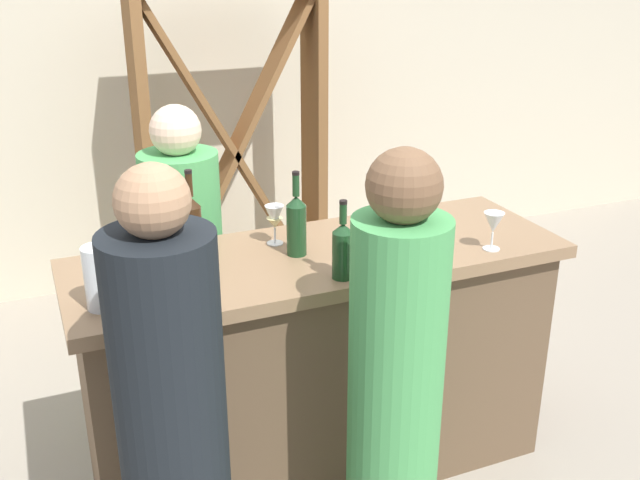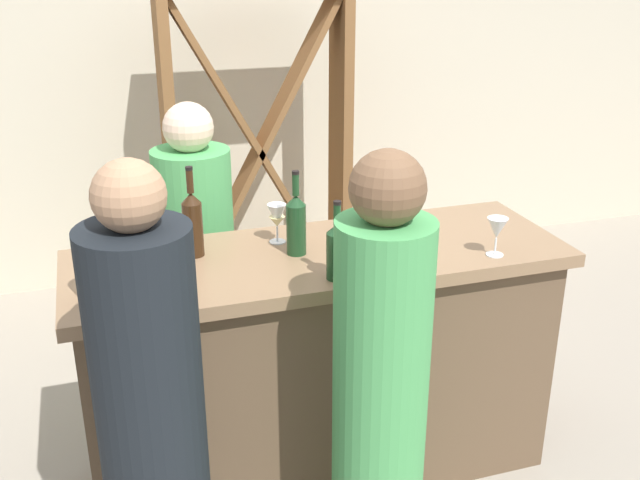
% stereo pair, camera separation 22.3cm
% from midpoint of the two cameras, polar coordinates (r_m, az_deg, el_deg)
% --- Properties ---
extents(ground_plane, '(12.00, 12.00, 0.00)m').
position_cam_midpoint_polar(ground_plane, '(3.24, -2.06, -17.09)').
color(ground_plane, '#9E9384').
extents(back_wall, '(8.00, 0.10, 2.80)m').
position_cam_midpoint_polar(back_wall, '(4.69, -12.23, 13.66)').
color(back_wall, beige).
rests_on(back_wall, ground).
extents(bar_counter, '(1.86, 0.64, 0.98)m').
position_cam_midpoint_polar(bar_counter, '(2.95, -2.19, -9.66)').
color(bar_counter, brown).
rests_on(bar_counter, ground).
extents(wine_rack, '(1.06, 0.28, 1.85)m').
position_cam_midpoint_polar(wine_rack, '(4.29, -8.21, 6.67)').
color(wine_rack, brown).
rests_on(wine_rack, ground).
extents(wine_bottle_leftmost_amber_brown, '(0.07, 0.07, 0.34)m').
position_cam_midpoint_polar(wine_bottle_leftmost_amber_brown, '(2.68, -12.24, 1.00)').
color(wine_bottle_leftmost_amber_brown, '#331E0F').
rests_on(wine_bottle_leftmost_amber_brown, bar_counter).
extents(wine_bottle_second_left_olive_green, '(0.07, 0.07, 0.32)m').
position_cam_midpoint_polar(wine_bottle_second_left_olive_green, '(2.68, -4.22, 1.24)').
color(wine_bottle_second_left_olive_green, '#193D1E').
rests_on(wine_bottle_second_left_olive_green, bar_counter).
extents(wine_bottle_center_olive_green, '(0.07, 0.07, 0.28)m').
position_cam_midpoint_polar(wine_bottle_center_olive_green, '(2.49, -0.79, -0.76)').
color(wine_bottle_center_olive_green, '#193D1E').
rests_on(wine_bottle_center_olive_green, bar_counter).
extents(wine_glass_near_left, '(0.08, 0.08, 0.15)m').
position_cam_midpoint_polar(wine_glass_near_left, '(2.77, 11.06, 1.22)').
color(wine_glass_near_left, white).
rests_on(wine_glass_near_left, bar_counter).
extents(wine_glass_near_center, '(0.07, 0.07, 0.16)m').
position_cam_midpoint_polar(wine_glass_near_center, '(2.69, 1.49, 1.19)').
color(wine_glass_near_center, white).
rests_on(wine_glass_near_center, bar_counter).
extents(wine_glass_near_right, '(0.07, 0.07, 0.15)m').
position_cam_midpoint_polar(wine_glass_near_right, '(2.79, -5.83, 1.59)').
color(wine_glass_near_right, white).
rests_on(wine_glass_near_right, bar_counter).
extents(water_pitcher, '(0.10, 0.10, 0.21)m').
position_cam_midpoint_polar(water_pitcher, '(2.42, -19.18, -2.82)').
color(water_pitcher, silver).
rests_on(water_pitcher, bar_counter).
extents(person_left_guest, '(0.36, 0.36, 1.52)m').
position_cam_midpoint_polar(person_left_guest, '(2.38, 3.10, -11.82)').
color(person_left_guest, '#4CA559').
rests_on(person_left_guest, ground).
extents(person_center_guest, '(0.34, 0.34, 1.55)m').
position_cam_midpoint_polar(person_center_guest, '(2.23, -14.14, -15.06)').
color(person_center_guest, black).
rests_on(person_center_guest, ground).
extents(person_right_guest, '(0.45, 0.45, 1.43)m').
position_cam_midpoint_polar(person_right_guest, '(3.37, -12.19, -2.76)').
color(person_right_guest, '#4CA559').
rests_on(person_right_guest, ground).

